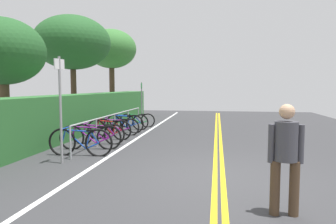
# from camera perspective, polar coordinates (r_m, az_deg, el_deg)

# --- Properties ---
(ground_plane) EXTENTS (34.18, 13.35, 0.05)m
(ground_plane) POSITION_cam_1_polar(r_m,az_deg,el_deg) (6.44, 9.49, -12.15)
(ground_plane) COLOR #353538
(centre_line_yellow_inner) EXTENTS (30.76, 0.10, 0.00)m
(centre_line_yellow_inner) POSITION_cam_1_polar(r_m,az_deg,el_deg) (6.43, 10.22, -11.93)
(centre_line_yellow_inner) COLOR gold
(centre_line_yellow_inner) RESTS_ON ground_plane
(centre_line_yellow_outer) EXTENTS (30.76, 0.10, 0.00)m
(centre_line_yellow_outer) POSITION_cam_1_polar(r_m,az_deg,el_deg) (6.43, 8.76, -11.91)
(centre_line_yellow_outer) COLOR gold
(centre_line_yellow_outer) RESTS_ON ground_plane
(bike_lane_stripe_white) EXTENTS (30.76, 0.12, 0.00)m
(bike_lane_stripe_white) POSITION_cam_1_polar(r_m,az_deg,el_deg) (7.02, -15.02, -10.60)
(bike_lane_stripe_white) COLOR white
(bike_lane_stripe_white) RESTS_ON ground_plane
(bike_rack) EXTENTS (6.80, 0.05, 0.87)m
(bike_rack) POSITION_cam_1_polar(r_m,az_deg,el_deg) (11.17, -9.97, -1.39)
(bike_rack) COLOR #9EA0A5
(bike_rack) RESTS_ON ground_plane
(bicycle_0) EXTENTS (0.46, 1.78, 0.78)m
(bicycle_0) POSITION_cam_1_polar(r_m,az_deg,el_deg) (8.47, -16.06, -5.44)
(bicycle_0) COLOR black
(bicycle_0) RESTS_ON ground_plane
(bicycle_1) EXTENTS (0.47, 1.83, 0.76)m
(bicycle_1) POSITION_cam_1_polar(r_m,az_deg,el_deg) (9.27, -14.29, -4.60)
(bicycle_1) COLOR black
(bicycle_1) RESTS_ON ground_plane
(bicycle_2) EXTENTS (0.46, 1.71, 0.71)m
(bicycle_2) POSITION_cam_1_polar(r_m,az_deg,el_deg) (10.04, -12.85, -4.02)
(bicycle_2) COLOR black
(bicycle_2) RESTS_ON ground_plane
(bicycle_3) EXTENTS (0.46, 1.67, 0.74)m
(bicycle_3) POSITION_cam_1_polar(r_m,az_deg,el_deg) (10.89, -10.97, -3.21)
(bicycle_3) COLOR black
(bicycle_3) RESTS_ON ground_plane
(bicycle_4) EXTENTS (0.48, 1.67, 0.70)m
(bicycle_4) POSITION_cam_1_polar(r_m,az_deg,el_deg) (11.69, -9.48, -2.77)
(bicycle_4) COLOR black
(bicycle_4) RESTS_ON ground_plane
(bicycle_5) EXTENTS (0.46, 1.71, 0.77)m
(bicycle_5) POSITION_cam_1_polar(r_m,az_deg,el_deg) (12.41, -8.31, -2.14)
(bicycle_5) COLOR black
(bicycle_5) RESTS_ON ground_plane
(bicycle_6) EXTENTS (0.46, 1.80, 0.72)m
(bicycle_6) POSITION_cam_1_polar(r_m,az_deg,el_deg) (13.16, -7.54, -1.85)
(bicycle_6) COLOR black
(bicycle_6) RESTS_ON ground_plane
(bicycle_7) EXTENTS (0.47, 1.59, 0.68)m
(bicycle_7) POSITION_cam_1_polar(r_m,az_deg,el_deg) (13.94, -5.75, -1.56)
(bicycle_7) COLOR black
(bicycle_7) RESTS_ON ground_plane
(pedestrian) EXTENTS (0.32, 0.49, 1.60)m
(pedestrian) POSITION_cam_1_polar(r_m,az_deg,el_deg) (4.65, 21.15, -7.06)
(pedestrian) COLOR #4C3826
(pedestrian) RESTS_ON ground_plane
(sign_post_near) EXTENTS (0.36, 0.07, 2.55)m
(sign_post_near) POSITION_cam_1_polar(r_m,az_deg,el_deg) (7.65, -19.50, 2.05)
(sign_post_near) COLOR gray
(sign_post_near) RESTS_ON ground_plane
(sign_post_far) EXTENTS (0.36, 0.08, 2.06)m
(sign_post_far) POSITION_cam_1_polar(r_m,az_deg,el_deg) (15.45, -4.95, 2.56)
(sign_post_far) COLOR gray
(sign_post_far) RESTS_ON ground_plane
(hedge_backdrop) EXTENTS (15.75, 1.06, 1.54)m
(hedge_backdrop) POSITION_cam_1_polar(r_m,az_deg,el_deg) (13.19, -15.00, -0.06)
(hedge_backdrop) COLOR #2D6B30
(hedge_backdrop) RESTS_ON ground_plane
(tree_mid) EXTENTS (2.83, 2.83, 4.16)m
(tree_mid) POSITION_cam_1_polar(r_m,az_deg,el_deg) (11.89, -28.58, 9.82)
(tree_mid) COLOR brown
(tree_mid) RESTS_ON ground_plane
(tree_far_right) EXTENTS (3.59, 3.59, 5.19)m
(tree_far_right) POSITION_cam_1_polar(r_m,az_deg,el_deg) (15.48, -17.43, 12.21)
(tree_far_right) COLOR #473323
(tree_far_right) RESTS_ON ground_plane
(tree_extra) EXTENTS (3.10, 3.10, 5.41)m
(tree_extra) POSITION_cam_1_polar(r_m,az_deg,el_deg) (19.77, -10.53, 11.42)
(tree_extra) COLOR #473323
(tree_extra) RESTS_ON ground_plane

